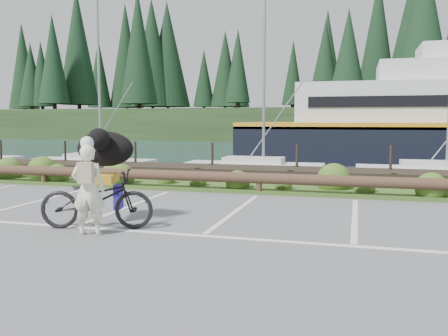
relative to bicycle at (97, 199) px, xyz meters
The scene contains 7 objects.
ground 2.23m from the bicycle, 10.08° to the left, with size 72.00×72.00×0.00m, color #59595B.
harbor_backdrop 78.84m from the bicycle, 88.16° to the left, with size 170.00×160.00×30.00m.
vegetation_strip 6.09m from the bicycle, 69.45° to the left, with size 34.00×1.60×0.10m, color #3D5B21.
log_rail 5.44m from the bicycle, 66.84° to the left, with size 32.00×0.30×0.60m, color #443021, non-canonical shape.
bicycle is the anchor object (origin of this frame).
cyclist 0.56m from the bicycle, 75.03° to the right, with size 0.60×0.39×1.64m, color #F3F1CE.
dog 1.15m from the bicycle, 104.97° to the left, with size 1.23×0.60×0.71m, color black.
Camera 1 is at (2.61, -8.27, 2.05)m, focal length 38.00 mm.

